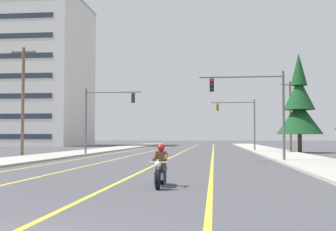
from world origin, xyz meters
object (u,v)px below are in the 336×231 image
at_px(utility_pole_left_near, 23,99).
at_px(utility_pole_right_far, 290,114).
at_px(apartment_building_far_left_block, 17,73).
at_px(motorcycle_with_rider, 160,170).
at_px(conifer_tree_right_verge_far, 299,107).
at_px(traffic_signal_near_left, 102,111).
at_px(traffic_signal_near_right, 258,101).
at_px(traffic_signal_mid_right, 242,117).

xyz_separation_m(utility_pole_left_near, utility_pole_right_far, (25.72, 19.44, -0.42)).
bearing_deg(utility_pole_right_far, apartment_building_far_left_block, 151.19).
height_order(motorcycle_with_rider, apartment_building_far_left_block, apartment_building_far_left_block).
xyz_separation_m(utility_pole_right_far, conifer_tree_right_verge_far, (-0.29, -7.29, 0.42)).
bearing_deg(traffic_signal_near_left, utility_pole_right_far, 38.04).
bearing_deg(motorcycle_with_rider, utility_pole_right_far, 74.45).
height_order(utility_pole_left_near, utility_pole_right_far, utility_pole_left_near).
xyz_separation_m(motorcycle_with_rider, utility_pole_right_far, (11.24, 40.38, 3.91)).
height_order(traffic_signal_near_right, traffic_signal_mid_right, same).
bearing_deg(utility_pole_right_far, traffic_signal_near_left, -141.96).
bearing_deg(apartment_building_far_left_block, traffic_signal_mid_right, -34.34).
bearing_deg(conifer_tree_right_verge_far, utility_pole_right_far, 87.74).
bearing_deg(traffic_signal_mid_right, apartment_building_far_left_block, 145.66).
bearing_deg(motorcycle_with_rider, traffic_signal_mid_right, 82.32).
distance_m(utility_pole_left_near, conifer_tree_right_verge_far, 28.19).
height_order(traffic_signal_near_right, utility_pole_right_far, utility_pole_right_far).
relative_size(motorcycle_with_rider, traffic_signal_mid_right, 0.35).
relative_size(traffic_signal_near_right, traffic_signal_mid_right, 1.00).
bearing_deg(traffic_signal_near_left, traffic_signal_near_right, -35.08).
height_order(traffic_signal_near_left, apartment_building_far_left_block, apartment_building_far_left_block).
relative_size(utility_pole_left_near, conifer_tree_right_verge_far, 0.88).
bearing_deg(conifer_tree_right_verge_far, traffic_signal_mid_right, 138.78).
bearing_deg(utility_pole_left_near, traffic_signal_near_left, 33.69).
bearing_deg(conifer_tree_right_verge_far, utility_pole_left_near, -154.46).
bearing_deg(apartment_building_far_left_block, motorcycle_with_rider, -61.27).
xyz_separation_m(traffic_signal_near_left, utility_pole_left_near, (-5.93, -3.95, 0.79)).
xyz_separation_m(traffic_signal_near_right, conifer_tree_right_verge_far, (6.09, 17.62, 0.76)).
distance_m(utility_pole_right_far, apartment_building_far_left_block, 55.37).
relative_size(traffic_signal_near_right, conifer_tree_right_verge_far, 0.58).
bearing_deg(conifer_tree_right_verge_far, traffic_signal_near_left, -157.20).
height_order(traffic_signal_near_left, conifer_tree_right_verge_far, conifer_tree_right_verge_far).
xyz_separation_m(traffic_signal_near_right, utility_pole_right_far, (6.38, 24.90, 0.35)).
distance_m(utility_pole_right_far, conifer_tree_right_verge_far, 7.30).
bearing_deg(apartment_building_far_left_block, utility_pole_right_far, -28.81).
distance_m(conifer_tree_right_verge_far, apartment_building_far_left_block, 58.88).
relative_size(conifer_tree_right_verge_far, apartment_building_far_left_block, 0.38).
height_order(utility_pole_left_near, conifer_tree_right_verge_far, conifer_tree_right_verge_far).
bearing_deg(apartment_building_far_left_block, conifer_tree_right_verge_far, -35.25).
relative_size(traffic_signal_near_right, traffic_signal_near_left, 1.00).
xyz_separation_m(traffic_signal_near_right, traffic_signal_mid_right, (0.29, 22.70, -0.03)).
bearing_deg(conifer_tree_right_verge_far, motorcycle_with_rider, -108.31).
xyz_separation_m(motorcycle_with_rider, apartment_building_far_left_block, (-36.53, 66.65, 13.60)).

